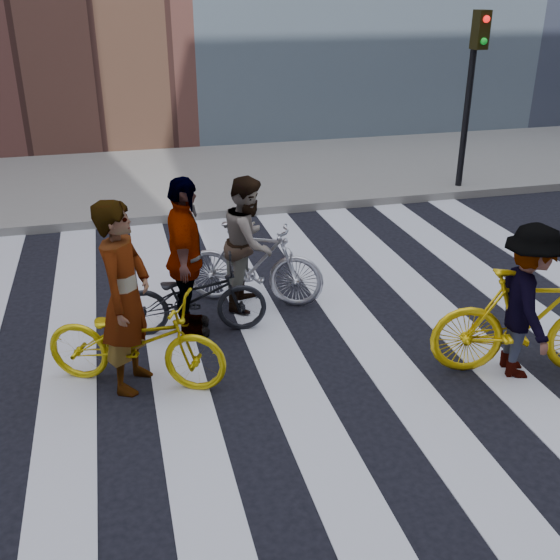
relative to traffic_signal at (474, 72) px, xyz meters
name	(u,v)px	position (x,y,z in m)	size (l,w,h in m)	color
ground	(333,363)	(-4.40, -5.32, -2.28)	(100.00, 100.00, 0.00)	black
sidewalk_far	(217,176)	(-4.40, 2.18, -2.20)	(100.00, 5.00, 0.15)	gray
zebra_crosswalk	(334,363)	(-4.40, -5.32, -2.27)	(8.25, 10.00, 0.01)	silver
traffic_signal	(474,72)	(0.00, 0.00, 0.00)	(0.22, 0.42, 3.33)	black
bike_yellow_left	(135,341)	(-6.45, -5.18, -1.79)	(0.65, 1.86, 0.98)	gold
bike_silver_mid	(253,264)	(-4.91, -3.67, -1.74)	(0.50, 1.78, 1.07)	#B7B7C1
bike_yellow_right	(527,322)	(-2.56, -5.96, -1.70)	(0.55, 1.94, 1.17)	yellow
bike_dark_rear	(193,297)	(-5.75, -4.25, -1.83)	(0.59, 1.70, 0.89)	black
rider_left	(125,297)	(-6.50, -5.18, -1.30)	(0.71, 0.47, 1.96)	slate
rider_mid	(249,242)	(-4.96, -3.67, -1.45)	(0.81, 0.63, 1.66)	slate
rider_right	(527,302)	(-2.61, -5.96, -1.46)	(1.06, 0.61, 1.64)	slate
rider_rear	(186,259)	(-5.80, -4.25, -1.35)	(1.09, 0.46, 1.87)	slate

